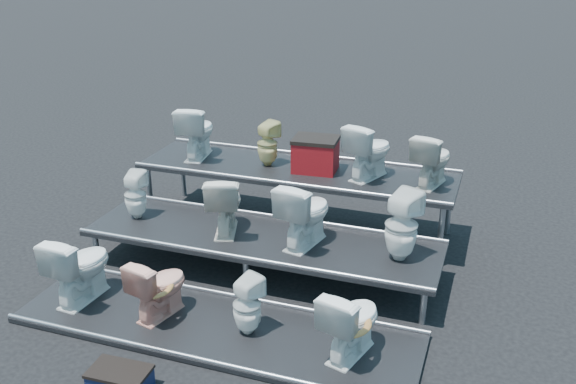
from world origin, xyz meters
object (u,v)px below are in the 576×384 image
(toilet_5, at_px, (224,203))
(step_stool, at_px, (120,381))
(toilet_9, at_px, (268,144))
(toilet_10, at_px, (369,150))
(toilet_3, at_px, (351,321))
(red_crate, at_px, (315,156))
(toilet_1, at_px, (159,286))
(toilet_4, at_px, (135,195))
(toilet_6, at_px, (305,213))
(toilet_2, at_px, (247,305))
(toilet_0, at_px, (80,266))
(toilet_7, at_px, (402,226))
(toilet_8, at_px, (197,131))
(toilet_11, at_px, (432,159))

(toilet_5, distance_m, step_stool, 2.52)
(toilet_9, height_order, toilet_10, toilet_10)
(toilet_3, bearing_deg, red_crate, -50.25)
(toilet_1, height_order, toilet_9, toilet_9)
(toilet_10, bearing_deg, toilet_1, 80.19)
(toilet_4, bearing_deg, toilet_6, 174.87)
(toilet_2, height_order, toilet_10, toilet_10)
(toilet_0, relative_size, toilet_6, 1.02)
(toilet_4, relative_size, toilet_7, 0.76)
(toilet_5, bearing_deg, toilet_0, 30.64)
(red_crate, bearing_deg, toilet_10, -5.35)
(toilet_6, bearing_deg, toilet_10, -96.00)
(toilet_3, xyz_separation_m, toilet_5, (-1.87, 1.30, 0.40))
(toilet_5, xyz_separation_m, toilet_10, (1.42, 1.30, 0.40))
(toilet_1, xyz_separation_m, toilet_4, (-1.04, 1.30, 0.37))
(toilet_10, bearing_deg, toilet_8, 21.63)
(toilet_9, relative_size, toilet_10, 0.83)
(toilet_1, bearing_deg, toilet_5, -83.34)
(toilet_1, distance_m, red_crate, 2.83)
(toilet_9, bearing_deg, red_crate, -156.47)
(toilet_1, distance_m, toilet_4, 1.71)
(toilet_3, bearing_deg, toilet_9, -39.13)
(toilet_8, height_order, toilet_9, toilet_8)
(toilet_2, distance_m, toilet_3, 1.05)
(toilet_4, xyz_separation_m, toilet_8, (0.22, 1.30, 0.47))
(toilet_6, xyz_separation_m, step_stool, (-0.94, -2.41, -0.75))
(toilet_2, relative_size, toilet_4, 1.04)
(toilet_8, bearing_deg, step_stool, 97.79)
(toilet_1, xyz_separation_m, toilet_7, (2.25, 1.30, 0.46))
(toilet_2, relative_size, toilet_11, 0.93)
(toilet_5, relative_size, toilet_6, 0.94)
(toilet_2, distance_m, toilet_4, 2.44)
(toilet_2, height_order, toilet_9, toilet_9)
(toilet_2, distance_m, toilet_7, 1.88)
(toilet_2, xyz_separation_m, toilet_5, (-0.82, 1.30, 0.45))
(toilet_2, height_order, toilet_5, toilet_5)
(toilet_10, bearing_deg, toilet_3, 121.45)
(toilet_0, distance_m, toilet_3, 3.00)
(toilet_3, bearing_deg, toilet_0, 15.83)
(step_stool, bearing_deg, toilet_8, 103.43)
(toilet_5, height_order, toilet_11, toilet_11)
(toilet_0, relative_size, toilet_4, 1.31)
(toilet_3, xyz_separation_m, red_crate, (-1.16, 2.61, 0.64))
(toilet_4, relative_size, red_crate, 1.08)
(toilet_0, relative_size, toilet_10, 1.09)
(toilet_11, bearing_deg, toilet_10, 15.28)
(toilet_6, height_order, toilet_7, toilet_7)
(toilet_3, relative_size, toilet_7, 0.91)
(toilet_7, height_order, toilet_8, toilet_8)
(step_stool, bearing_deg, toilet_5, 88.96)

